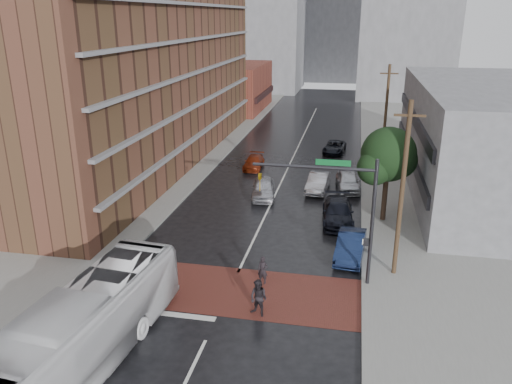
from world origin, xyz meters
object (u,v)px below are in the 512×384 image
(pedestrian_b, at_px, (259,298))
(car_parked_mid, at_px, (338,212))
(transit_bus, at_px, (83,331))
(car_travel_c, at_px, (254,162))
(suv_travel, at_px, (334,147))
(car_travel_a, at_px, (263,188))
(pedestrian_a, at_px, (263,270))
(car_travel_b, at_px, (318,182))
(car_parked_near, at_px, (351,246))
(car_parked_far, at_px, (348,181))

(pedestrian_b, relative_size, car_parked_mid, 0.36)
(transit_bus, xyz_separation_m, car_travel_c, (1.18, 29.82, -1.12))
(suv_travel, bearing_deg, car_travel_a, -101.97)
(car_travel_c, bearing_deg, pedestrian_a, -79.29)
(transit_bus, distance_m, car_travel_b, 25.62)
(pedestrian_a, bearing_deg, car_travel_c, 109.97)
(transit_bus, bearing_deg, car_parked_mid, 66.72)
(transit_bus, distance_m, car_travel_c, 29.86)
(car_travel_c, relative_size, car_parked_near, 0.91)
(pedestrian_b, xyz_separation_m, car_travel_b, (1.40, 19.25, -0.22))
(pedestrian_b, relative_size, car_travel_c, 0.46)
(car_parked_near, bearing_deg, suv_travel, 99.83)
(pedestrian_b, relative_size, car_parked_near, 0.42)
(transit_bus, relative_size, car_travel_a, 2.70)
(car_parked_near, bearing_deg, pedestrian_b, -115.84)
(pedestrian_a, distance_m, car_travel_c, 22.11)
(car_travel_b, bearing_deg, suv_travel, 91.03)
(transit_bus, bearing_deg, pedestrian_a, 59.09)
(car_travel_a, xyz_separation_m, car_parked_near, (7.16, -9.49, -0.03))
(car_travel_b, bearing_deg, car_travel_a, -145.35)
(transit_bus, relative_size, suv_travel, 2.73)
(pedestrian_a, relative_size, car_parked_near, 0.35)
(transit_bus, bearing_deg, pedestrian_b, 43.99)
(car_parked_mid, bearing_deg, car_parked_far, 81.61)
(pedestrian_b, bearing_deg, car_parked_mid, 99.18)
(car_parked_near, bearing_deg, car_parked_mid, 105.25)
(transit_bus, bearing_deg, car_parked_far, 73.12)
(car_travel_a, xyz_separation_m, car_travel_b, (4.24, 2.48, -0.03))
(car_travel_a, relative_size, suv_travel, 1.01)
(car_parked_mid, bearing_deg, car_travel_b, 102.09)
(car_travel_a, relative_size, car_travel_c, 1.11)
(transit_bus, distance_m, suv_travel, 38.22)
(transit_bus, relative_size, car_parked_far, 2.67)
(car_travel_b, bearing_deg, pedestrian_a, -91.89)
(car_parked_far, bearing_deg, car_travel_b, -170.02)
(transit_bus, relative_size, car_parked_near, 2.70)
(pedestrian_b, height_order, car_parked_mid, pedestrian_b)
(car_travel_a, relative_size, car_travel_b, 1.01)
(car_travel_b, distance_m, car_parked_near, 12.32)
(pedestrian_b, relative_size, car_travel_a, 0.42)
(car_parked_near, bearing_deg, car_travel_c, 123.61)
(car_travel_a, distance_m, car_parked_far, 7.41)
(car_parked_near, bearing_deg, pedestrian_a, -133.56)
(pedestrian_a, bearing_deg, car_parked_far, 83.19)
(transit_bus, height_order, pedestrian_a, transit_bus)
(pedestrian_b, relative_size, car_travel_b, 0.42)
(car_parked_far, bearing_deg, car_parked_near, -94.36)
(transit_bus, relative_size, car_travel_b, 2.73)
(pedestrian_b, xyz_separation_m, car_travel_a, (-2.84, 16.77, -0.18))
(transit_bus, distance_m, car_parked_near, 16.44)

